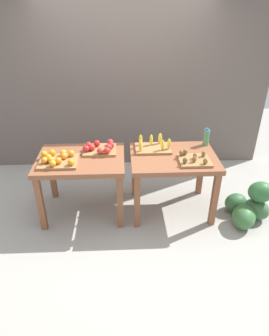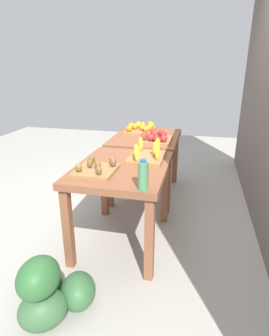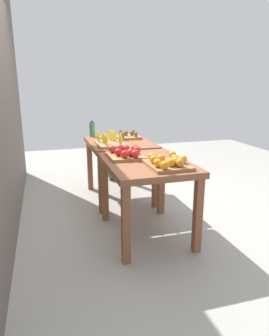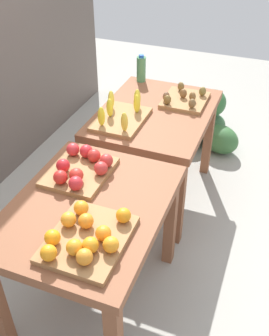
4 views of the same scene
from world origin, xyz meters
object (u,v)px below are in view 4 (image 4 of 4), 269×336
Objects in this scene: banana_crate at (121,116)px; watermelon_pile at (210,126)px; display_table_left at (89,221)px; display_table_right at (155,124)px; orange_bin at (86,237)px; water_bottle at (141,69)px; kiwi_bin at (185,99)px; apple_bin at (81,168)px.

banana_crate reaches higher than watermelon_pile.
display_table_left and display_table_right have the same top height.
display_table_left is 0.31m from orange_bin.
water_bottle is (0.69, 0.10, 0.07)m from banana_crate.
kiwi_bin reaches higher than display_table_left.
banana_crate is 1.23× the size of kiwi_bin.
orange_bin is 0.54m from apple_bin.
kiwi_bin is at bearing -37.89° from display_table_right.
water_bottle reaches higher than banana_crate.
water_bottle is at bearing 131.17° from watermelon_pile.
orange_bin is 1.01× the size of banana_crate.
orange_bin is (-0.25, -0.12, 0.16)m from display_table_left.
display_table_right is 0.33m from banana_crate.
display_table_left is at bearing -168.51° from banana_crate.
orange_bin is 1.96× the size of water_bottle.
water_bottle reaches higher than kiwi_bin.
orange_bin reaches higher than display_table_right.
apple_bin is at bearing -174.47° from water_bottle.
water_bottle is (0.46, 0.29, 0.22)m from display_table_right.
display_table_right is at bearing 164.29° from watermelon_pile.
display_table_left is 0.92m from banana_crate.
display_table_left is at bearing -145.74° from apple_bin.
apple_bin is at bearing 29.99° from orange_bin.
display_table_right is at bearing -37.92° from banana_crate.
watermelon_pile is at bearing -12.85° from apple_bin.
display_table_left is 1.35m from kiwi_bin.
kiwi_bin is at bearing -119.19° from water_bottle.
water_bottle is at bearing 60.81° from kiwi_bin.
orange_bin is 0.65× the size of watermelon_pile.
kiwi_bin is at bearing -16.03° from apple_bin.
water_bottle reaches higher than orange_bin.
banana_crate reaches higher than display_table_right.
display_table_right is 1.51× the size of watermelon_pile.
kiwi_bin is at bearing -1.63° from orange_bin.
orange_bin reaches higher than watermelon_pile.
orange_bin is at bearing -150.01° from apple_bin.
watermelon_pile is at bearing -7.32° from display_table_left.
orange_bin is at bearing -167.54° from water_bottle.
apple_bin is 1.36m from water_bottle.
watermelon_pile is at bearing -15.71° from display_table_right.
kiwi_bin is at bearing -6.99° from display_table_left.
water_bottle is 0.33× the size of watermelon_pile.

